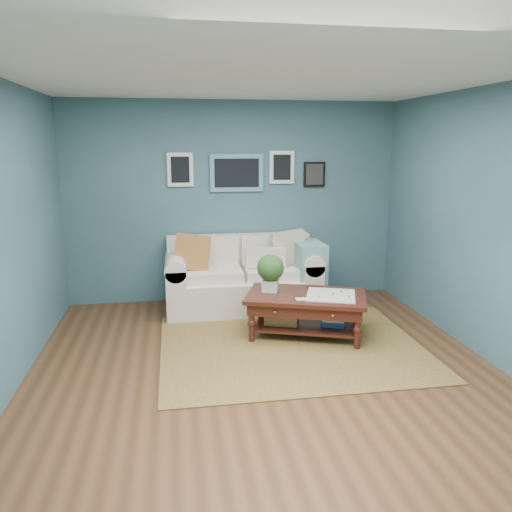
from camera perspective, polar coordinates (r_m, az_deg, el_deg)
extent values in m
plane|color=brown|center=(4.84, 1.29, -13.54)|extent=(5.00, 5.00, 0.00)
plane|color=white|center=(4.37, 1.48, 20.09)|extent=(5.00, 5.00, 0.00)
cube|color=#375262|center=(6.85, -2.55, 6.14)|extent=(4.50, 0.02, 2.70)
cube|color=#375262|center=(2.09, 14.45, -10.02)|extent=(4.50, 0.02, 2.70)
cube|color=#375262|center=(5.30, 26.04, 2.87)|extent=(0.02, 5.00, 2.70)
cube|color=#5F959F|center=(6.80, -2.23, 9.47)|extent=(0.72, 0.03, 0.50)
cube|color=black|center=(6.78, -2.21, 9.46)|extent=(0.60, 0.01, 0.38)
cube|color=white|center=(6.74, -8.66, 9.74)|extent=(0.34, 0.03, 0.44)
cube|color=white|center=(6.90, 2.96, 10.10)|extent=(0.34, 0.03, 0.44)
cube|color=black|center=(7.02, 6.68, 9.26)|extent=(0.30, 0.03, 0.34)
cube|color=brown|center=(5.46, 4.06, -10.28)|extent=(2.77, 2.22, 0.01)
cube|color=#F0E2D1|center=(6.59, -1.58, -4.20)|extent=(1.47, 0.91, 0.43)
cube|color=#F0E2D1|center=(6.81, -2.01, 0.40)|extent=(1.92, 0.23, 0.50)
cube|color=#F0E2D1|center=(6.51, -9.10, -3.64)|extent=(0.25, 0.91, 0.64)
cube|color=#F0E2D1|center=(6.73, 5.68, -2.99)|extent=(0.25, 0.91, 0.64)
cylinder|color=#F0E2D1|center=(6.43, -9.20, -0.90)|extent=(0.27, 0.91, 0.27)
cylinder|color=#F0E2D1|center=(6.65, 5.74, -0.33)|extent=(0.27, 0.91, 0.27)
cube|color=#F0E2D1|center=(6.42, -5.00, -2.08)|extent=(0.74, 0.58, 0.13)
cube|color=#F0E2D1|center=(6.52, 1.90, -1.80)|extent=(0.74, 0.58, 0.13)
cube|color=#F0E2D1|center=(6.64, -5.24, 0.66)|extent=(0.74, 0.12, 0.37)
cube|color=#F0E2D1|center=(6.74, 1.44, 0.90)|extent=(0.74, 0.12, 0.37)
cube|color=#C36834|center=(6.34, -7.29, 0.43)|extent=(0.50, 0.18, 0.49)
cube|color=beige|center=(6.58, 3.72, 0.95)|extent=(0.49, 0.19, 0.48)
cube|color=beige|center=(6.41, 1.08, -0.19)|extent=(0.52, 0.12, 0.25)
cube|color=#6AA096|center=(6.57, 5.99, -1.98)|extent=(0.35, 0.57, 0.83)
cube|color=#381A12|center=(5.63, 5.76, -4.59)|extent=(1.49, 1.16, 0.04)
cube|color=#381A12|center=(5.65, 5.74, -5.43)|extent=(1.38, 1.05, 0.13)
cube|color=#381A12|center=(5.74, 5.68, -7.89)|extent=(1.24, 0.91, 0.03)
sphere|color=gold|center=(5.35, 2.16, -6.44)|extent=(0.03, 0.03, 0.03)
sphere|color=gold|center=(5.31, 8.76, -6.75)|extent=(0.03, 0.03, 0.03)
cylinder|color=#381A12|center=(5.50, -0.50, -7.65)|extent=(0.07, 0.07, 0.45)
cylinder|color=#381A12|center=(5.42, 11.52, -8.23)|extent=(0.07, 0.07, 0.45)
cylinder|color=#381A12|center=(6.04, 0.52, -5.72)|extent=(0.07, 0.07, 0.45)
cylinder|color=#381A12|center=(5.97, 11.40, -6.22)|extent=(0.07, 0.07, 0.45)
cube|color=silver|center=(5.70, 1.65, -3.39)|extent=(0.22, 0.22, 0.13)
sphere|color=#25501E|center=(5.64, 1.66, -1.36)|extent=(0.31, 0.31, 0.31)
cube|color=white|center=(5.61, 8.56, -4.45)|extent=(0.67, 0.67, 0.01)
cube|color=olive|center=(5.72, 2.96, -6.60)|extent=(0.44, 0.37, 0.22)
cube|color=#244D8D|center=(5.72, 8.80, -7.25)|extent=(0.31, 0.27, 0.12)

